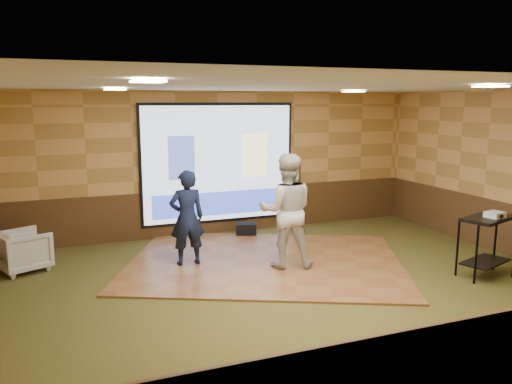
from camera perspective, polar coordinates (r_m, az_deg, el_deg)
name	(u,v)px	position (r m, az deg, el deg)	size (l,w,h in m)	color
ground	(286,287)	(7.74, 3.40, -10.75)	(9.00, 9.00, 0.00)	#2E3E1C
room_shell	(287,149)	(7.26, 3.57, 4.88)	(9.04, 7.04, 3.02)	tan
wainscot_back	(219,211)	(10.74, -4.26, -2.13)	(9.00, 0.04, 0.95)	#493518
wainscot_front	(452,371)	(4.88, 21.52, -18.54)	(9.00, 0.04, 0.95)	#493518
wainscot_right	(510,230)	(10.22, 27.02, -3.88)	(0.04, 7.00, 0.95)	#493518
projector_screen	(219,165)	(10.53, -4.26, 3.14)	(3.32, 0.06, 2.52)	black
downlight_nw	(115,89)	(8.41, -15.81, 11.23)	(0.32, 0.32, 0.02)	#FFEBBF
downlight_ne	(354,91)	(9.86, 11.08, 11.22)	(0.32, 0.32, 0.02)	#FFEBBF
downlight_sw	(148,81)	(5.14, -12.25, 12.26)	(0.32, 0.32, 0.02)	#FFEBBF
downlight_se	(490,86)	(7.27, 25.22, 10.87)	(0.32, 0.32, 0.02)	#FFEBBF
dance_floor	(265,261)	(8.83, 1.07, -7.93)	(4.68, 3.56, 0.03)	brown
player_left	(187,218)	(8.51, -7.90, -2.92)	(0.59, 0.39, 1.62)	#121B3B
player_right	(286,211)	(8.30, 3.48, -2.16)	(0.93, 0.72, 1.91)	beige
av_table	(487,235)	(8.76, 24.91, -4.44)	(0.94, 0.49, 0.99)	black
projector	(495,215)	(8.66, 25.64, -2.35)	(0.27, 0.23, 0.09)	silver
mic_stand	(297,209)	(10.79, 4.71, -1.97)	(0.63, 0.26, 1.61)	black
banquet_chair	(24,251)	(9.17, -25.02, -6.10)	(0.73, 0.75, 0.68)	gray
duffel_bag	(246,230)	(10.51, -1.13, -4.31)	(0.42, 0.28, 0.26)	black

